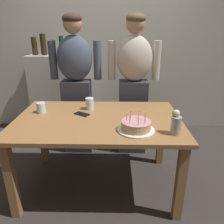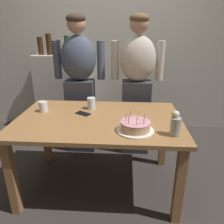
{
  "view_description": "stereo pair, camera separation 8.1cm",
  "coord_description": "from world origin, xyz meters",
  "px_view_note": "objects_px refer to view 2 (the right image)",
  "views": [
    {
      "loc": [
        0.16,
        -1.85,
        1.52
      ],
      "look_at": [
        0.13,
        -0.1,
        0.84
      ],
      "focal_mm": 35.34,
      "sensor_mm": 36.0,
      "label": 1
    },
    {
      "loc": [
        0.25,
        -1.85,
        1.52
      ],
      "look_at": [
        0.13,
        -0.1,
        0.84
      ],
      "focal_mm": 35.34,
      "sensor_mm": 36.0,
      "label": 2
    }
  ],
  "objects_px": {
    "birthday_cake": "(135,127)",
    "person_man_bearded": "(80,84)",
    "water_glass_far": "(91,103)",
    "water_glass_near": "(43,107)",
    "person_woman_cardigan": "(137,85)",
    "flower_vase": "(175,124)",
    "cell_phone": "(83,114)"
  },
  "relations": [
    {
      "from": "water_glass_near",
      "to": "person_woman_cardigan",
      "type": "xyz_separation_m",
      "value": [
        0.93,
        0.59,
        0.08
      ]
    },
    {
      "from": "birthday_cake",
      "to": "flower_vase",
      "type": "relative_size",
      "value": 1.53
    },
    {
      "from": "water_glass_near",
      "to": "person_woman_cardigan",
      "type": "height_order",
      "value": "person_woman_cardigan"
    },
    {
      "from": "cell_phone",
      "to": "person_man_bearded",
      "type": "height_order",
      "value": "person_man_bearded"
    },
    {
      "from": "water_glass_far",
      "to": "person_woman_cardigan",
      "type": "height_order",
      "value": "person_woman_cardigan"
    },
    {
      "from": "birthday_cake",
      "to": "water_glass_far",
      "type": "bearing_deg",
      "value": 131.29
    },
    {
      "from": "water_glass_far",
      "to": "person_man_bearded",
      "type": "relative_size",
      "value": 0.07
    },
    {
      "from": "cell_phone",
      "to": "water_glass_far",
      "type": "bearing_deg",
      "value": 99.19
    },
    {
      "from": "person_man_bearded",
      "to": "person_woman_cardigan",
      "type": "height_order",
      "value": "same"
    },
    {
      "from": "flower_vase",
      "to": "person_man_bearded",
      "type": "xyz_separation_m",
      "value": [
        -0.94,
        1.02,
        0.04
      ]
    },
    {
      "from": "cell_phone",
      "to": "flower_vase",
      "type": "height_order",
      "value": "flower_vase"
    },
    {
      "from": "birthday_cake",
      "to": "water_glass_near",
      "type": "xyz_separation_m",
      "value": [
        -0.88,
        0.38,
        0.01
      ]
    },
    {
      "from": "water_glass_near",
      "to": "water_glass_far",
      "type": "relative_size",
      "value": 0.85
    },
    {
      "from": "birthday_cake",
      "to": "person_woman_cardigan",
      "type": "xyz_separation_m",
      "value": [
        0.04,
        0.97,
        0.09
      ]
    },
    {
      "from": "person_man_bearded",
      "to": "water_glass_near",
      "type": "bearing_deg",
      "value": 67.68
    },
    {
      "from": "person_man_bearded",
      "to": "cell_phone",
      "type": "bearing_deg",
      "value": 103.93
    },
    {
      "from": "flower_vase",
      "to": "person_man_bearded",
      "type": "distance_m",
      "value": 1.39
    },
    {
      "from": "water_glass_far",
      "to": "water_glass_near",
      "type": "bearing_deg",
      "value": -167.18
    },
    {
      "from": "water_glass_far",
      "to": "birthday_cake",
      "type": "bearing_deg",
      "value": -48.71
    },
    {
      "from": "water_glass_far",
      "to": "person_man_bearded",
      "type": "height_order",
      "value": "person_man_bearded"
    },
    {
      "from": "water_glass_far",
      "to": "cell_phone",
      "type": "bearing_deg",
      "value": -111.52
    },
    {
      "from": "person_woman_cardigan",
      "to": "flower_vase",
      "type": "bearing_deg",
      "value": 103.88
    },
    {
      "from": "person_woman_cardigan",
      "to": "water_glass_far",
      "type": "bearing_deg",
      "value": 45.9
    },
    {
      "from": "water_glass_far",
      "to": "person_woman_cardigan",
      "type": "xyz_separation_m",
      "value": [
        0.47,
        0.49,
        0.08
      ]
    },
    {
      "from": "water_glass_near",
      "to": "cell_phone",
      "type": "bearing_deg",
      "value": -6.25
    },
    {
      "from": "cell_phone",
      "to": "person_woman_cardigan",
      "type": "height_order",
      "value": "person_woman_cardigan"
    },
    {
      "from": "water_glass_far",
      "to": "flower_vase",
      "type": "height_order",
      "value": "flower_vase"
    },
    {
      "from": "water_glass_far",
      "to": "person_woman_cardigan",
      "type": "distance_m",
      "value": 0.68
    },
    {
      "from": "birthday_cake",
      "to": "person_man_bearded",
      "type": "bearing_deg",
      "value": 123.46
    },
    {
      "from": "cell_phone",
      "to": "person_man_bearded",
      "type": "relative_size",
      "value": 0.09
    },
    {
      "from": "person_man_bearded",
      "to": "water_glass_far",
      "type": "bearing_deg",
      "value": 113.92
    },
    {
      "from": "cell_phone",
      "to": "person_woman_cardigan",
      "type": "distance_m",
      "value": 0.84
    }
  ]
}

